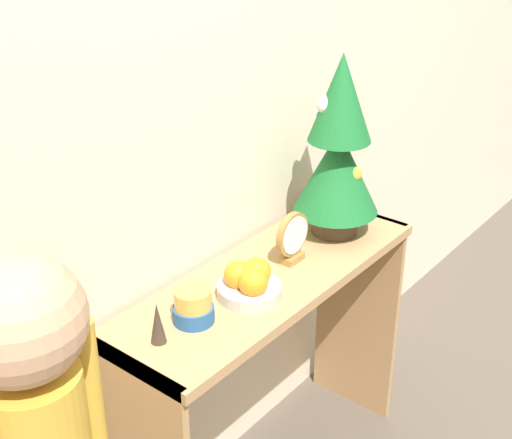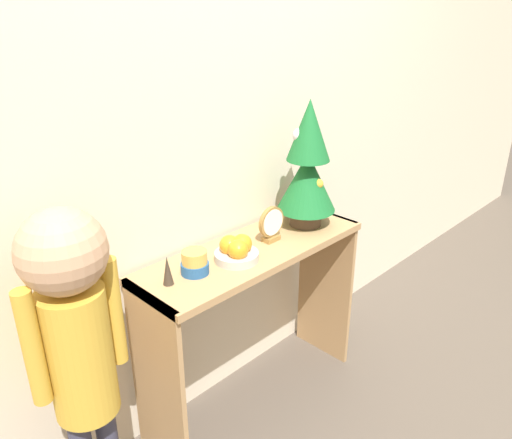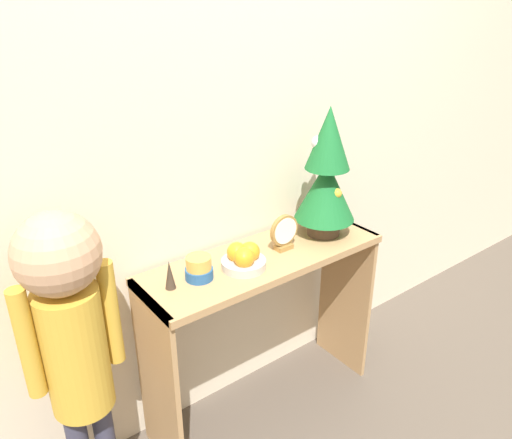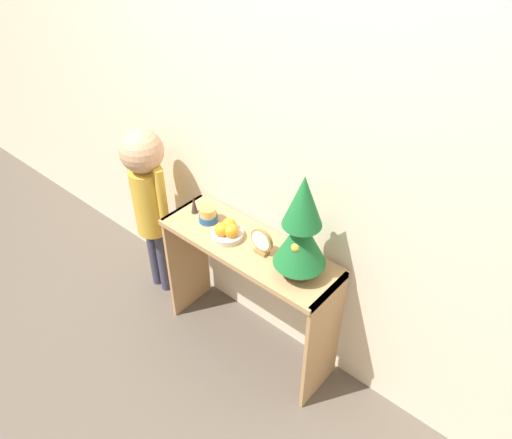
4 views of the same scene
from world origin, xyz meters
name	(u,v)px [view 3 (image 3 of 4)]	position (x,y,z in m)	size (l,w,h in m)	color
ground_plane	(287,426)	(0.00, 0.00, 0.00)	(12.00, 12.00, 0.00)	brown
back_wall	(231,124)	(0.00, 0.38, 1.25)	(7.00, 0.05, 2.50)	beige
console_table	(264,296)	(0.00, 0.17, 0.57)	(1.01, 0.34, 0.77)	tan
mini_tree	(327,175)	(0.32, 0.17, 1.03)	(0.25, 0.25, 0.55)	#4C3828
fruit_bowl	(244,258)	(-0.12, 0.14, 0.81)	(0.17, 0.17, 0.10)	#B7B2A8
singing_bowl	(199,268)	(-0.29, 0.18, 0.81)	(0.10, 0.10, 0.09)	#235189
desk_clock	(284,233)	(0.09, 0.16, 0.84)	(0.13, 0.04, 0.15)	olive
figurine	(170,275)	(-0.41, 0.18, 0.82)	(0.04, 0.04, 0.11)	#382D23
child_figure	(71,327)	(-0.77, 0.15, 0.78)	(0.31, 0.25, 1.16)	#38384C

